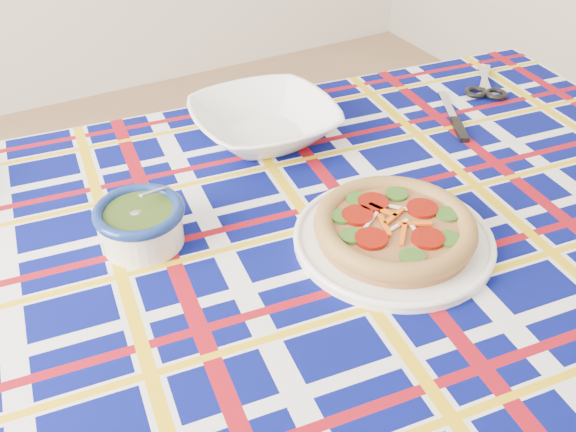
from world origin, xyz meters
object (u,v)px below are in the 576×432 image
pesto_bowl (140,221)px  serving_bowl (264,122)px  dining_table (282,295)px  main_focaccia_plate (395,227)px

pesto_bowl → serving_bowl: pesto_bowl is taller
pesto_bowl → serving_bowl: 0.38m
pesto_bowl → dining_table: bearing=-38.1°
serving_bowl → dining_table: bearing=-113.0°
dining_table → main_focaccia_plate: size_ratio=5.54×
main_focaccia_plate → dining_table: bearing=162.4°
main_focaccia_plate → pesto_bowl: size_ratio=2.30×
pesto_bowl → serving_bowl: (0.32, 0.21, -0.01)m
main_focaccia_plate → pesto_bowl: pesto_bowl is taller
dining_table → pesto_bowl: size_ratio=12.75×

